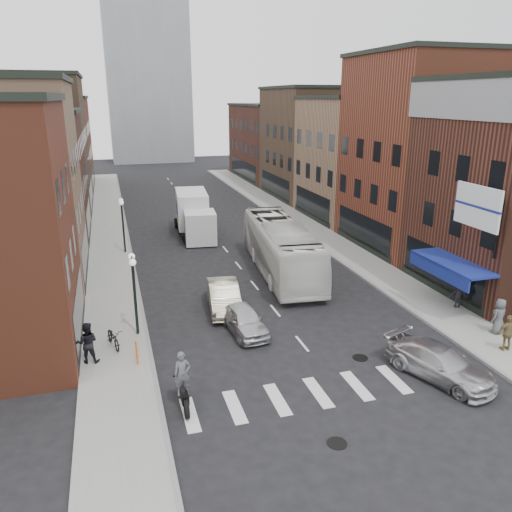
# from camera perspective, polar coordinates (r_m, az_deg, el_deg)

# --- Properties ---
(ground) EXTENTS (160.00, 160.00, 0.00)m
(ground) POSITION_cam_1_polar(r_m,az_deg,el_deg) (23.26, 6.21, -11.03)
(ground) COLOR black
(ground) RESTS_ON ground
(sidewalk_left) EXTENTS (3.00, 74.00, 0.15)m
(sidewalk_left) POSITION_cam_1_polar(r_m,az_deg,el_deg) (42.21, -16.42, 1.77)
(sidewalk_left) COLOR gray
(sidewalk_left) RESTS_ON ground
(sidewalk_right) EXTENTS (3.00, 74.00, 0.15)m
(sidewalk_right) POSITION_cam_1_polar(r_m,az_deg,el_deg) (45.36, 5.55, 3.51)
(sidewalk_right) COLOR gray
(sidewalk_right) RESTS_ON ground
(curb_left) EXTENTS (0.20, 74.00, 0.16)m
(curb_left) POSITION_cam_1_polar(r_m,az_deg,el_deg) (42.24, -14.38, 1.85)
(curb_left) COLOR gray
(curb_left) RESTS_ON ground
(curb_right) EXTENTS (0.20, 74.00, 0.16)m
(curb_right) POSITION_cam_1_polar(r_m,az_deg,el_deg) (44.85, 3.76, 3.29)
(curb_right) COLOR gray
(curb_right) RESTS_ON ground
(crosswalk_stripes) EXTENTS (12.00, 2.20, 0.01)m
(crosswalk_stripes) POSITION_cam_1_polar(r_m,az_deg,el_deg) (20.92, 9.44, -14.74)
(crosswalk_stripes) COLOR silver
(crosswalk_stripes) RESTS_ON ground
(bldg_left_mid_b) EXTENTS (10.30, 10.20, 10.30)m
(bldg_left_mid_b) POSITION_cam_1_polar(r_m,az_deg,el_deg) (43.69, -25.64, 8.11)
(bldg_left_mid_b) COLOR #432218
(bldg_left_mid_b) RESTS_ON ground
(bldg_left_far_a) EXTENTS (10.30, 12.20, 13.30)m
(bldg_left_far_a) POSITION_cam_1_polar(r_m,az_deg,el_deg) (54.36, -24.21, 11.46)
(bldg_left_far_a) COLOR #4D3926
(bldg_left_far_a) RESTS_ON ground
(bldg_left_far_b) EXTENTS (10.30, 16.20, 11.30)m
(bldg_left_far_b) POSITION_cam_1_polar(r_m,az_deg,el_deg) (68.30, -22.71, 11.77)
(bldg_left_far_b) COLOR brown
(bldg_left_far_b) RESTS_ON ground
(bldg_right_mid_a) EXTENTS (10.30, 10.20, 14.30)m
(bldg_right_mid_a) POSITION_cam_1_polar(r_m,az_deg,el_deg) (40.27, 19.01, 11.09)
(bldg_right_mid_a) COLOR brown
(bldg_right_mid_a) RESTS_ON ground
(bldg_right_mid_b) EXTENTS (10.30, 10.20, 11.30)m
(bldg_right_mid_b) POSITION_cam_1_polar(r_m,az_deg,el_deg) (48.89, 12.06, 10.88)
(bldg_right_mid_b) COLOR #A57C5B
(bldg_right_mid_b) RESTS_ON ground
(bldg_right_far_a) EXTENTS (10.30, 12.20, 12.30)m
(bldg_right_far_a) POSITION_cam_1_polar(r_m,az_deg,el_deg) (58.70, 6.93, 12.71)
(bldg_right_far_a) COLOR #4D3926
(bldg_right_far_a) RESTS_ON ground
(bldg_right_far_b) EXTENTS (10.30, 16.20, 10.30)m
(bldg_right_far_b) POSITION_cam_1_polar(r_m,az_deg,el_deg) (71.82, 2.41, 12.91)
(bldg_right_far_b) COLOR #432218
(bldg_right_far_b) RESTS_ON ground
(awning_blue) EXTENTS (1.80, 5.00, 0.78)m
(awning_blue) POSITION_cam_1_polar(r_m,az_deg,el_deg) (28.53, 21.20, -0.89)
(awning_blue) COLOR navy
(awning_blue) RESTS_ON ground
(billboard_sign) EXTENTS (1.52, 3.00, 3.70)m
(billboard_sign) POSITION_cam_1_polar(r_m,az_deg,el_deg) (25.96, 24.10, 5.04)
(billboard_sign) COLOR black
(billboard_sign) RESTS_ON ground
(distant_tower) EXTENTS (14.00, 14.00, 50.00)m
(distant_tower) POSITION_cam_1_polar(r_m,az_deg,el_deg) (98.06, -12.83, 25.44)
(distant_tower) COLOR #9399A0
(distant_tower) RESTS_ON ground
(streetlamp_near) EXTENTS (0.32, 1.22, 4.11)m
(streetlamp_near) POSITION_cam_1_polar(r_m,az_deg,el_deg) (24.19, -13.80, -2.72)
(streetlamp_near) COLOR black
(streetlamp_near) RESTS_ON ground
(streetlamp_far) EXTENTS (0.32, 1.22, 4.11)m
(streetlamp_far) POSITION_cam_1_polar(r_m,az_deg,el_deg) (37.65, -15.03, 4.48)
(streetlamp_far) COLOR black
(streetlamp_far) RESTS_ON ground
(bike_rack) EXTENTS (0.08, 0.68, 0.80)m
(bike_rack) POSITION_cam_1_polar(r_m,az_deg,el_deg) (22.67, -13.47, -10.68)
(bike_rack) COLOR #D8590C
(bike_rack) RESTS_ON sidewalk_left
(box_truck) EXTENTS (3.00, 8.32, 3.54)m
(box_truck) POSITION_cam_1_polar(r_m,az_deg,el_deg) (42.09, -7.08, 4.68)
(box_truck) COLOR silver
(box_truck) RESTS_ON ground
(motorcycle_rider) EXTENTS (0.64, 2.26, 2.30)m
(motorcycle_rider) POSITION_cam_1_polar(r_m,az_deg,el_deg) (19.26, -8.37, -14.02)
(motorcycle_rider) COLOR black
(motorcycle_rider) RESTS_ON ground
(transit_bus) EXTENTS (4.12, 12.53, 3.43)m
(transit_bus) POSITION_cam_1_polar(r_m,az_deg,el_deg) (32.81, 2.84, 0.99)
(transit_bus) COLOR silver
(transit_bus) RESTS_ON ground
(sedan_left_near) EXTENTS (1.94, 4.05, 1.34)m
(sedan_left_near) POSITION_cam_1_polar(r_m,az_deg,el_deg) (24.82, -1.37, -7.26)
(sedan_left_near) COLOR silver
(sedan_left_near) RESTS_ON ground
(sedan_left_far) EXTENTS (2.14, 4.77, 1.52)m
(sedan_left_far) POSITION_cam_1_polar(r_m,az_deg,el_deg) (27.38, -3.70, -4.61)
(sedan_left_far) COLOR beige
(sedan_left_far) RESTS_ON ground
(curb_car) EXTENTS (3.43, 5.05, 1.36)m
(curb_car) POSITION_cam_1_polar(r_m,az_deg,el_deg) (22.36, 20.27, -11.39)
(curb_car) COLOR #B8B8BD
(curb_car) RESTS_ON ground
(parked_bicycle) EXTENTS (1.03, 1.83, 0.91)m
(parked_bicycle) POSITION_cam_1_polar(r_m,az_deg,el_deg) (24.13, -15.99, -8.92)
(parked_bicycle) COLOR black
(parked_bicycle) RESTS_ON sidewalk_left
(ped_left_solo) EXTENTS (0.99, 0.70, 1.84)m
(ped_left_solo) POSITION_cam_1_polar(r_m,az_deg,el_deg) (22.93, -18.70, -9.36)
(ped_left_solo) COLOR black
(ped_left_solo) RESTS_ON sidewalk_left
(ped_right_a) EXTENTS (1.13, 0.77, 1.60)m
(ped_right_a) POSITION_cam_1_polar(r_m,az_deg,el_deg) (29.35, 22.09, -3.98)
(ped_right_a) COLOR black
(ped_right_a) RESTS_ON sidewalk_right
(ped_right_b) EXTENTS (1.08, 0.70, 1.71)m
(ped_right_b) POSITION_cam_1_polar(r_m,az_deg,el_deg) (25.42, 26.86, -7.84)
(ped_right_b) COLOR olive
(ped_right_b) RESTS_ON sidewalk_right
(ped_right_c) EXTENTS (0.97, 0.75, 1.77)m
(ped_right_c) POSITION_cam_1_polar(r_m,az_deg,el_deg) (26.99, 26.05, -6.19)
(ped_right_c) COLOR #505357
(ped_right_c) RESTS_ON sidewalk_right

